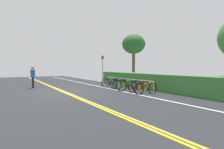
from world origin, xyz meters
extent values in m
cube|color=#232628|center=(0.00, 0.00, -0.03)|extent=(38.08, 10.84, 0.05)
cube|color=gold|center=(0.00, -0.08, 0.00)|extent=(34.28, 0.10, 0.00)
cube|color=gold|center=(0.00, 0.08, 0.00)|extent=(34.28, 0.10, 0.00)
cube|color=white|center=(0.00, 3.25, 0.00)|extent=(34.28, 0.12, 0.00)
cylinder|color=#9EA0A5|center=(-1.14, 3.96, 0.37)|extent=(0.05, 0.05, 0.74)
cylinder|color=#9EA0A5|center=(0.56, 3.96, 0.37)|extent=(0.05, 0.05, 0.74)
cylinder|color=#9EA0A5|center=(2.27, 3.96, 0.37)|extent=(0.05, 0.05, 0.74)
cylinder|color=#9EA0A5|center=(3.97, 3.96, 0.37)|extent=(0.05, 0.05, 0.74)
cylinder|color=#9EA0A5|center=(1.41, 3.96, 0.74)|extent=(5.11, 0.04, 0.04)
torus|color=black|center=(-0.65, 4.52, 0.33)|extent=(0.08, 0.71, 0.71)
torus|color=black|center=(-0.61, 3.42, 0.33)|extent=(0.08, 0.71, 0.71)
cylinder|color=purple|center=(-0.64, 4.11, 0.41)|extent=(0.06, 0.62, 0.49)
cylinder|color=purple|center=(-0.63, 4.04, 0.62)|extent=(0.06, 0.75, 0.07)
cylinder|color=purple|center=(-0.62, 3.74, 0.39)|extent=(0.04, 0.18, 0.44)
cylinder|color=purple|center=(-0.62, 3.62, 0.25)|extent=(0.05, 0.40, 0.18)
cylinder|color=purple|center=(-0.62, 3.55, 0.47)|extent=(0.05, 0.27, 0.30)
cylinder|color=purple|center=(-0.65, 4.46, 0.48)|extent=(0.04, 0.14, 0.32)
cube|color=black|center=(-0.62, 3.67, 0.64)|extent=(0.09, 0.20, 0.05)
cylinder|color=purple|center=(-0.65, 4.41, 0.69)|extent=(0.46, 0.04, 0.03)
torus|color=black|center=(0.08, 4.55, 0.32)|extent=(0.24, 0.69, 0.71)
torus|color=black|center=(0.35, 3.56, 0.32)|extent=(0.24, 0.69, 0.71)
cylinder|color=#198C38|center=(0.18, 4.18, 0.41)|extent=(0.19, 0.58, 0.48)
cylinder|color=#198C38|center=(0.20, 4.12, 0.62)|extent=(0.22, 0.68, 0.07)
cylinder|color=#198C38|center=(0.28, 3.84, 0.39)|extent=(0.08, 0.17, 0.43)
cylinder|color=#198C38|center=(0.30, 3.74, 0.25)|extent=(0.13, 0.37, 0.18)
cylinder|color=#198C38|center=(0.32, 3.67, 0.46)|extent=(0.10, 0.25, 0.30)
cylinder|color=#198C38|center=(0.09, 4.50, 0.48)|extent=(0.07, 0.14, 0.32)
cube|color=black|center=(0.29, 3.78, 0.63)|extent=(0.13, 0.21, 0.05)
cylinder|color=#198C38|center=(0.11, 4.45, 0.68)|extent=(0.45, 0.15, 0.03)
torus|color=black|center=(1.09, 4.53, 0.31)|extent=(0.21, 0.68, 0.68)
torus|color=black|center=(0.85, 3.53, 0.31)|extent=(0.21, 0.68, 0.68)
cylinder|color=yellow|center=(1.00, 4.15, 0.39)|extent=(0.17, 0.58, 0.47)
cylinder|color=yellow|center=(0.99, 4.09, 0.60)|extent=(0.20, 0.69, 0.07)
cylinder|color=yellow|center=(0.92, 3.81, 0.38)|extent=(0.07, 0.17, 0.42)
cylinder|color=yellow|center=(0.89, 3.70, 0.24)|extent=(0.12, 0.37, 0.17)
cylinder|color=yellow|center=(0.88, 3.64, 0.45)|extent=(0.09, 0.26, 0.29)
cylinder|color=yellow|center=(1.08, 4.48, 0.46)|extent=(0.07, 0.14, 0.31)
cube|color=black|center=(0.91, 3.75, 0.61)|extent=(0.12, 0.21, 0.05)
cylinder|color=yellow|center=(1.07, 4.43, 0.66)|extent=(0.45, 0.13, 0.03)
torus|color=black|center=(1.95, 4.36, 0.34)|extent=(0.20, 0.74, 0.74)
torus|color=black|center=(1.74, 3.30, 0.34)|extent=(0.20, 0.74, 0.74)
cylinder|color=#198C38|center=(1.87, 3.96, 0.43)|extent=(0.15, 0.61, 0.51)
cylinder|color=#198C38|center=(1.86, 3.89, 0.65)|extent=(0.17, 0.73, 0.07)
cylinder|color=#198C38|center=(1.80, 3.60, 0.41)|extent=(0.07, 0.18, 0.46)
cylinder|color=#198C38|center=(1.78, 3.48, 0.27)|extent=(0.11, 0.39, 0.19)
cylinder|color=#198C38|center=(1.76, 3.41, 0.49)|extent=(0.09, 0.27, 0.32)
cylinder|color=#198C38|center=(1.94, 4.30, 0.51)|extent=(0.06, 0.15, 0.34)
cube|color=black|center=(1.79, 3.53, 0.67)|extent=(0.12, 0.21, 0.05)
cylinder|color=#198C38|center=(1.93, 4.25, 0.72)|extent=(0.46, 0.11, 0.03)
torus|color=black|center=(2.55, 4.61, 0.34)|extent=(0.11, 0.73, 0.73)
torus|color=black|center=(2.64, 3.51, 0.34)|extent=(0.11, 0.73, 0.73)
cylinder|color=red|center=(2.58, 4.20, 0.42)|extent=(0.09, 0.63, 0.50)
cylinder|color=red|center=(2.59, 4.13, 0.64)|extent=(0.10, 0.75, 0.07)
cylinder|color=red|center=(2.61, 3.82, 0.40)|extent=(0.05, 0.18, 0.45)
cylinder|color=red|center=(2.62, 3.70, 0.26)|extent=(0.07, 0.40, 0.19)
cylinder|color=red|center=(2.63, 3.63, 0.48)|extent=(0.06, 0.27, 0.31)
cylinder|color=red|center=(2.55, 4.55, 0.50)|extent=(0.05, 0.15, 0.33)
cube|color=black|center=(2.62, 3.75, 0.65)|extent=(0.10, 0.21, 0.05)
cylinder|color=red|center=(2.56, 4.50, 0.71)|extent=(0.46, 0.06, 0.03)
torus|color=black|center=(3.49, 4.33, 0.31)|extent=(0.11, 0.67, 0.67)
torus|color=black|center=(3.41, 3.35, 0.31)|extent=(0.11, 0.67, 0.67)
cylinder|color=orange|center=(3.46, 3.96, 0.39)|extent=(0.08, 0.56, 0.46)
cylinder|color=orange|center=(3.45, 3.90, 0.59)|extent=(0.09, 0.67, 0.07)
cylinder|color=orange|center=(3.43, 3.63, 0.37)|extent=(0.05, 0.16, 0.41)
cylinder|color=orange|center=(3.43, 3.52, 0.24)|extent=(0.06, 0.36, 0.17)
cylinder|color=orange|center=(3.42, 3.46, 0.44)|extent=(0.05, 0.25, 0.28)
cylinder|color=orange|center=(3.48, 4.28, 0.45)|extent=(0.05, 0.13, 0.30)
cube|color=black|center=(3.43, 3.57, 0.60)|extent=(0.09, 0.21, 0.05)
cylinder|color=orange|center=(3.48, 4.23, 0.65)|extent=(0.46, 0.06, 0.03)
cylinder|color=#1E1E2D|center=(-3.23, -1.33, 0.39)|extent=(0.14, 0.14, 0.79)
cylinder|color=#1E1E2D|center=(-2.98, -1.37, 0.39)|extent=(0.14, 0.14, 0.79)
cylinder|color=#2659A5|center=(-3.10, -1.35, 1.07)|extent=(0.32, 0.32, 0.56)
sphere|color=#8C6647|center=(-3.10, -1.35, 1.49)|extent=(0.21, 0.21, 0.21)
cylinder|color=#2659A5|center=(-3.30, -1.32, 1.03)|extent=(0.09, 0.09, 0.55)
cylinder|color=#2659A5|center=(-2.91, -1.39, 1.03)|extent=(0.09, 0.09, 0.55)
cylinder|color=gray|center=(-2.10, 3.97, 1.26)|extent=(0.06, 0.06, 2.53)
cube|color=red|center=(-2.10, 3.97, 2.35)|extent=(0.36, 0.06, 0.24)
cube|color=#387533|center=(2.91, 5.78, 0.54)|extent=(14.11, 1.24, 1.08)
cylinder|color=brown|center=(-2.75, 7.81, 1.47)|extent=(0.29, 0.29, 2.94)
ellipsoid|color=#235626|center=(-2.75, 7.81, 3.80)|extent=(2.27, 2.27, 1.90)
camera|label=1|loc=(11.29, -3.24, 1.59)|focal=28.77mm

